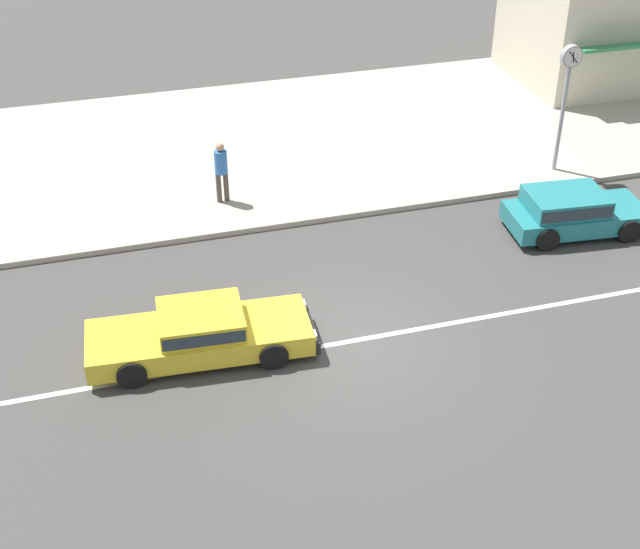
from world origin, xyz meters
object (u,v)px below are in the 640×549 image
(sedan_yellow_3, at_px, (201,332))
(street_clock, at_px, (568,80))
(hatchback_teal_4, at_px, (572,211))
(shopfront_corner_warung, at_px, (609,7))
(pedestrian_by_shop, at_px, (221,168))

(sedan_yellow_3, bearing_deg, street_clock, 26.07)
(hatchback_teal_4, xyz_separation_m, shopfront_corner_warung, (6.40, 9.41, 1.99))
(hatchback_teal_4, relative_size, shopfront_corner_warung, 0.61)
(shopfront_corner_warung, bearing_deg, pedestrian_by_shop, -159.13)
(hatchback_teal_4, bearing_deg, shopfront_corner_warung, 55.77)
(street_clock, distance_m, pedestrian_by_shop, 9.68)
(hatchback_teal_4, height_order, pedestrian_by_shop, pedestrian_by_shop)
(street_clock, height_order, pedestrian_by_shop, street_clock)
(sedan_yellow_3, height_order, hatchback_teal_4, hatchback_teal_4)
(street_clock, relative_size, shopfront_corner_warung, 0.59)
(sedan_yellow_3, relative_size, street_clock, 1.32)
(street_clock, bearing_deg, shopfront_corner_warung, 50.71)
(sedan_yellow_3, bearing_deg, hatchback_teal_4, 13.59)
(street_clock, bearing_deg, hatchback_teal_4, -111.48)
(hatchback_teal_4, height_order, shopfront_corner_warung, shopfront_corner_warung)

